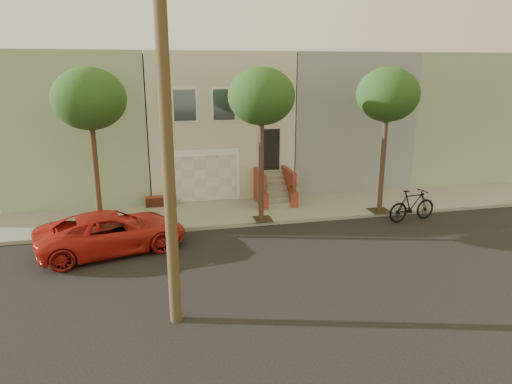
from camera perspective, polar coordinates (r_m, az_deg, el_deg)
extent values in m
plane|color=black|center=(15.83, 0.41, -8.60)|extent=(90.00, 90.00, 0.00)
cube|color=gray|center=(20.72, -3.00, -2.56)|extent=(40.00, 3.70, 0.15)
cube|color=beige|center=(25.66, -5.41, 9.01)|extent=(7.00, 8.00, 7.00)
cube|color=#93A484|center=(25.67, -20.78, 8.11)|extent=(6.50, 8.00, 7.00)
cube|color=gray|center=(27.39, 9.02, 9.29)|extent=(6.50, 8.00, 7.00)
cube|color=#93A484|center=(30.40, 20.62, 9.09)|extent=(6.50, 8.00, 7.00)
cube|color=white|center=(22.03, -6.20, 2.02)|extent=(3.20, 0.12, 2.50)
cube|color=silver|center=(21.99, -6.17, 1.74)|extent=(2.90, 0.06, 2.20)
cube|color=gray|center=(20.56, -5.47, -2.50)|extent=(3.20, 3.70, 0.02)
cube|color=brown|center=(21.84, -11.76, -1.12)|extent=(1.40, 0.45, 0.44)
cube|color=black|center=(22.31, 1.69, 5.29)|extent=(1.00, 0.06, 2.00)
cube|color=#3F4751|center=(21.38, -8.88, 10.63)|extent=(1.00, 0.06, 1.40)
cube|color=white|center=(21.40, -8.88, 10.64)|extent=(1.15, 0.05, 1.55)
cube|color=#3F4751|center=(21.59, -4.03, 10.82)|extent=(1.00, 0.06, 1.40)
cube|color=white|center=(21.61, -4.03, 10.82)|extent=(1.15, 0.05, 1.55)
cube|color=#3F4751|center=(21.94, 0.71, 10.92)|extent=(1.00, 0.06, 1.40)
cube|color=white|center=(21.96, 0.69, 10.92)|extent=(1.15, 0.05, 1.55)
cube|color=gray|center=(21.16, 2.86, -1.68)|extent=(1.20, 0.28, 0.20)
cube|color=gray|center=(21.36, 2.66, -0.95)|extent=(1.20, 0.28, 0.20)
cube|color=gray|center=(21.57, 2.47, -0.24)|extent=(1.20, 0.28, 0.20)
cube|color=gray|center=(21.77, 2.28, 0.46)|extent=(1.20, 0.28, 0.20)
cube|color=gray|center=(21.99, 2.10, 1.14)|extent=(1.20, 0.28, 0.20)
cube|color=gray|center=(22.20, 1.92, 1.81)|extent=(1.20, 0.28, 0.20)
cube|color=gray|center=(22.42, 1.74, 2.47)|extent=(1.20, 0.28, 0.20)
cube|color=brown|center=(21.58, 0.49, 0.61)|extent=(0.18, 1.96, 1.60)
cube|color=brown|center=(21.94, 4.05, 0.81)|extent=(0.18, 1.96, 1.60)
cube|color=brown|center=(20.88, 1.05, -1.18)|extent=(0.35, 0.35, 0.70)
imported|color=#214719|center=(20.72, 1.06, 0.34)|extent=(0.40, 0.35, 0.45)
cube|color=brown|center=(21.25, 4.72, -0.94)|extent=(0.35, 0.35, 0.70)
imported|color=#214719|center=(21.09, 4.75, 0.56)|extent=(0.41, 0.35, 0.45)
cube|color=#2D2116|center=(19.17, -18.68, -4.62)|extent=(0.90, 0.90, 0.02)
cylinder|color=#372619|center=(18.59, -19.23, 1.48)|extent=(0.22, 0.22, 4.20)
ellipsoid|color=#214719|center=(18.15, -20.07, 10.86)|extent=(2.70, 2.57, 2.29)
cube|color=#2D2116|center=(19.53, 0.64, -3.41)|extent=(0.90, 0.90, 0.02)
cylinder|color=#372619|center=(18.97, 0.65, 2.60)|extent=(0.22, 0.22, 4.20)
ellipsoid|color=#214719|center=(18.54, 0.68, 11.84)|extent=(2.70, 2.57, 2.29)
cube|color=#2D2116|center=(21.44, 15.09, -2.24)|extent=(0.90, 0.90, 0.02)
cylinder|color=#372619|center=(20.92, 15.48, 3.24)|extent=(0.22, 0.22, 4.20)
ellipsoid|color=#214719|center=(20.54, 16.09, 11.59)|extent=(2.70, 2.57, 2.29)
cylinder|color=#4A3422|center=(10.99, -11.10, 7.65)|extent=(0.30, 0.30, 10.00)
imported|color=red|center=(17.22, -17.48, -4.76)|extent=(5.63, 3.66, 1.44)
imported|color=black|center=(20.72, 18.89, -1.57)|extent=(2.40, 1.00, 1.40)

